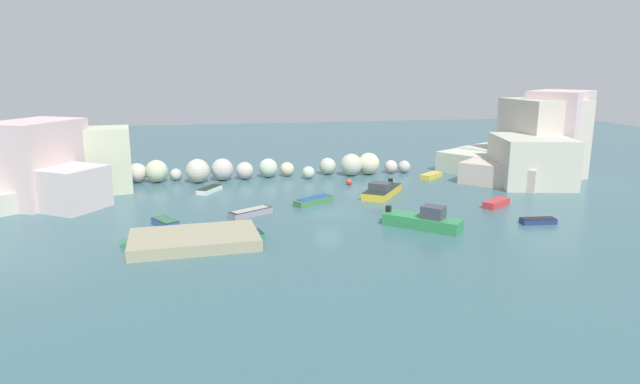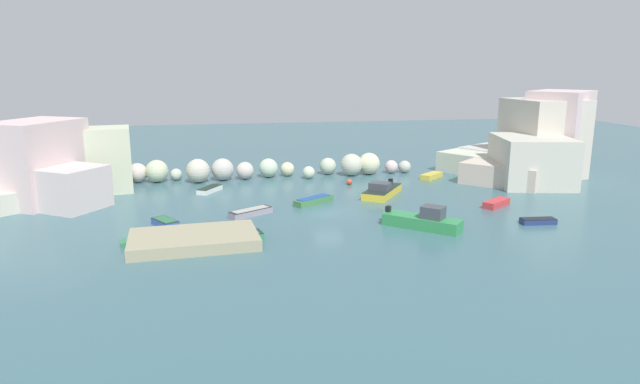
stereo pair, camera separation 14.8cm
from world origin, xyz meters
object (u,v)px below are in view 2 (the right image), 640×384
at_px(stone_dock, 194,239).
at_px(moored_boat_3, 210,189).
at_px(moored_boat_1, 137,242).
at_px(moored_boat_0, 235,238).
at_px(channel_buoy, 349,182).
at_px(moored_boat_2, 424,220).
at_px(moored_boat_5, 496,203).
at_px(moored_boat_7, 314,200).
at_px(moored_boat_4, 382,191).
at_px(moored_boat_6, 251,212).
at_px(moored_boat_9, 538,221).
at_px(moored_boat_8, 431,176).
at_px(moored_boat_10, 165,222).

relative_size(stone_dock, moored_boat_3, 2.71).
bearing_deg(moored_boat_3, moored_boat_1, 14.05).
relative_size(moored_boat_0, moored_boat_3, 1.30).
bearing_deg(moored_boat_1, channel_buoy, -147.96).
distance_m(moored_boat_2, moored_boat_5, 11.00).
height_order(moored_boat_1, moored_boat_7, moored_boat_7).
relative_size(moored_boat_4, moored_boat_6, 1.59).
distance_m(moored_boat_4, moored_boat_6, 14.80).
xyz_separation_m(moored_boat_0, moored_boat_9, (25.57, 0.39, -0.12)).
xyz_separation_m(moored_boat_6, moored_boat_7, (6.31, 3.27, 0.01)).
height_order(stone_dock, moored_boat_5, stone_dock).
distance_m(moored_boat_5, moored_boat_7, 17.49).
relative_size(moored_boat_6, moored_boat_9, 1.36).
relative_size(moored_boat_6, moored_boat_7, 0.96).
bearing_deg(moored_boat_2, moored_boat_5, 72.80).
distance_m(moored_boat_3, moored_boat_9, 32.60).
bearing_deg(moored_boat_8, moored_boat_7, -9.97).
bearing_deg(moored_boat_8, moored_boat_3, -35.37).
distance_m(stone_dock, moored_boat_2, 18.55).
xyz_separation_m(moored_boat_2, moored_boat_6, (-13.82, 6.57, -0.35)).
relative_size(moored_boat_3, moored_boat_4, 0.53).
relative_size(channel_buoy, moored_boat_6, 0.16).
relative_size(moored_boat_3, moored_boat_8, 1.03).
height_order(moored_boat_1, moored_boat_10, moored_boat_10).
bearing_deg(moored_boat_5, moored_boat_10, -33.72).
bearing_deg(moored_boat_1, moored_boat_8, -156.55).
bearing_deg(moored_boat_1, moored_boat_10, -118.89).
bearing_deg(moored_boat_0, moored_boat_10, -57.54).
distance_m(moored_boat_3, moored_boat_4, 18.18).
height_order(moored_boat_9, moored_boat_10, moored_boat_10).
distance_m(moored_boat_6, moored_boat_9, 24.92).
height_order(stone_dock, moored_boat_9, stone_dock).
relative_size(moored_boat_1, moored_boat_2, 0.42).
bearing_deg(channel_buoy, moored_boat_3, -176.69).
xyz_separation_m(stone_dock, moored_boat_2, (18.52, 0.99, 0.23)).
height_order(moored_boat_8, moored_boat_9, moored_boat_8).
distance_m(stone_dock, moored_boat_6, 8.90).
xyz_separation_m(moored_boat_6, moored_boat_8, (22.20, 12.89, -0.02)).
xyz_separation_m(stone_dock, moored_boat_6, (4.70, 7.56, -0.12)).
bearing_deg(moored_boat_6, moored_boat_8, 177.51).
distance_m(moored_boat_8, moored_boat_9, 20.05).
relative_size(moored_boat_1, moored_boat_8, 0.75).
height_order(moored_boat_7, moored_boat_10, moored_boat_7).
height_order(moored_boat_2, moored_boat_3, moored_boat_2).
distance_m(moored_boat_0, moored_boat_5, 25.79).
distance_m(stone_dock, moored_boat_4, 22.56).
distance_m(stone_dock, moored_boat_9, 28.59).
bearing_deg(moored_boat_5, moored_boat_6, -37.99).
xyz_separation_m(stone_dock, moored_boat_3, (1.00, 17.82, -0.16)).
bearing_deg(moored_boat_10, moored_boat_1, 127.28).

